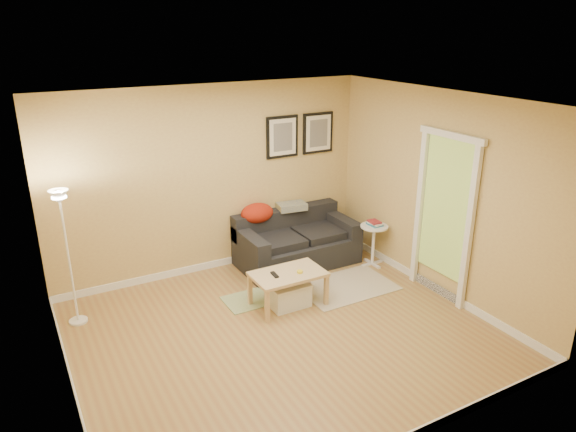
% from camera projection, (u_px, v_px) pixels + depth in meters
% --- Properties ---
extents(floor, '(4.50, 4.50, 0.00)m').
position_uv_depth(floor, '(282.00, 332.00, 6.03)').
color(floor, '#9C7D43').
rests_on(floor, ground).
extents(ceiling, '(4.50, 4.50, 0.00)m').
position_uv_depth(ceiling, '(281.00, 102.00, 5.14)').
color(ceiling, white).
rests_on(ceiling, wall_back).
extents(wall_back, '(4.50, 0.00, 4.50)m').
position_uv_depth(wall_back, '(212.00, 180.00, 7.23)').
color(wall_back, tan).
rests_on(wall_back, ground).
extents(wall_front, '(4.50, 0.00, 4.50)m').
position_uv_depth(wall_front, '(409.00, 311.00, 3.94)').
color(wall_front, tan).
rests_on(wall_front, ground).
extents(wall_left, '(0.00, 4.00, 4.00)m').
position_uv_depth(wall_left, '(53.00, 272.00, 4.56)').
color(wall_left, tan).
rests_on(wall_left, ground).
extents(wall_right, '(0.00, 4.00, 4.00)m').
position_uv_depth(wall_right, '(439.00, 195.00, 6.61)').
color(wall_right, tan).
rests_on(wall_right, ground).
extents(baseboard_back, '(4.50, 0.02, 0.10)m').
position_uv_depth(baseboard_back, '(217.00, 263.00, 7.65)').
color(baseboard_back, white).
rests_on(baseboard_back, ground).
extents(baseboard_left, '(0.02, 4.00, 0.10)m').
position_uv_depth(baseboard_left, '(74.00, 391.00, 4.99)').
color(baseboard_left, white).
rests_on(baseboard_left, ground).
extents(baseboard_right, '(0.02, 4.00, 0.10)m').
position_uv_depth(baseboard_right, '(429.00, 284.00, 7.04)').
color(baseboard_right, white).
rests_on(baseboard_right, ground).
extents(sofa, '(1.70, 0.90, 0.75)m').
position_uv_depth(sofa, '(297.00, 239.00, 7.65)').
color(sofa, black).
rests_on(sofa, ground).
extents(red_throw, '(0.48, 0.36, 0.28)m').
position_uv_depth(red_throw, '(257.00, 213.00, 7.55)').
color(red_throw, '#A72F0F').
rests_on(red_throw, sofa).
extents(plaid_throw, '(0.45, 0.32, 0.10)m').
position_uv_depth(plaid_throw, '(292.00, 206.00, 7.79)').
color(plaid_throw, tan).
rests_on(plaid_throw, sofa).
extents(framed_print_left, '(0.50, 0.04, 0.60)m').
position_uv_depth(framed_print_left, '(282.00, 137.00, 7.53)').
color(framed_print_left, black).
rests_on(framed_print_left, wall_back).
extents(framed_print_right, '(0.50, 0.04, 0.60)m').
position_uv_depth(framed_print_right, '(318.00, 133.00, 7.80)').
color(framed_print_right, black).
rests_on(framed_print_right, wall_back).
extents(area_rug, '(1.25, 0.85, 0.01)m').
position_uv_depth(area_rug, '(346.00, 286.00, 7.07)').
color(area_rug, '#C1B099').
rests_on(area_rug, ground).
extents(green_runner, '(0.70, 0.50, 0.01)m').
position_uv_depth(green_runner, '(252.00, 299.00, 6.74)').
color(green_runner, '#668C4C').
rests_on(green_runner, ground).
extents(coffee_table, '(1.03, 0.83, 0.45)m').
position_uv_depth(coffee_table, '(288.00, 289.00, 6.55)').
color(coffee_table, tan).
rests_on(coffee_table, ground).
extents(remote_control, '(0.06, 0.16, 0.02)m').
position_uv_depth(remote_control, '(275.00, 275.00, 6.40)').
color(remote_control, black).
rests_on(remote_control, coffee_table).
extents(tape_roll, '(0.07, 0.07, 0.03)m').
position_uv_depth(tape_roll, '(300.00, 272.00, 6.46)').
color(tape_roll, yellow).
rests_on(tape_roll, coffee_table).
extents(storage_bin, '(0.50, 0.37, 0.31)m').
position_uv_depth(storage_bin, '(289.00, 294.00, 6.56)').
color(storage_bin, white).
rests_on(storage_bin, ground).
extents(side_table, '(0.40, 0.40, 0.61)m').
position_uv_depth(side_table, '(373.00, 245.00, 7.63)').
color(side_table, white).
rests_on(side_table, ground).
extents(book_stack, '(0.19, 0.24, 0.07)m').
position_uv_depth(book_stack, '(375.00, 223.00, 7.54)').
color(book_stack, teal).
rests_on(book_stack, side_table).
extents(floor_lamp, '(0.21, 0.21, 1.64)m').
position_uv_depth(floor_lamp, '(69.00, 262.00, 5.98)').
color(floor_lamp, white).
rests_on(floor_lamp, ground).
extents(doorway, '(0.12, 1.01, 2.13)m').
position_uv_depth(doorway, '(443.00, 220.00, 6.56)').
color(doorway, white).
rests_on(doorway, ground).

